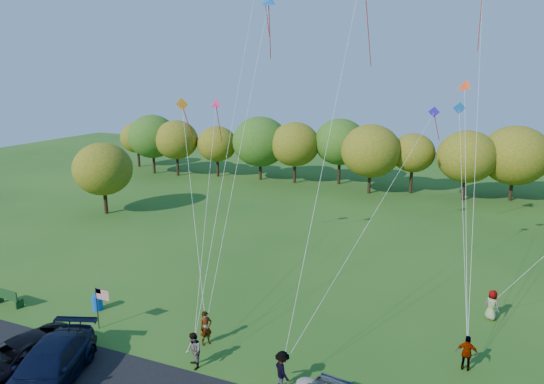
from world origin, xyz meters
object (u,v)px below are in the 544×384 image
at_px(minivan_dark, 18,359).
at_px(flyer_d, 467,353).
at_px(flyer_a, 206,328).
at_px(flyer_b, 194,351).
at_px(park_bench, 7,297).
at_px(flyer_e, 492,305).
at_px(trash_barrel, 97,303).
at_px(minivan_navy, 48,367).
at_px(flyer_c, 282,370).

height_order(minivan_dark, flyer_d, flyer_d).
height_order(flyer_a, flyer_b, flyer_a).
height_order(flyer_b, park_bench, flyer_b).
bearing_deg(flyer_e, flyer_d, 115.38).
bearing_deg(flyer_b, park_bench, -140.72).
bearing_deg(trash_barrel, flyer_d, 5.73).
height_order(flyer_d, trash_barrel, flyer_d).
relative_size(park_bench, trash_barrel, 2.28).
bearing_deg(flyer_a, flyer_e, -22.57).
relative_size(minivan_navy, flyer_e, 3.51).
relative_size(flyer_b, trash_barrel, 1.99).
bearing_deg(park_bench, minivan_navy, -26.12).
bearing_deg(minivan_dark, flyer_e, 46.70).
distance_m(flyer_b, trash_barrel, 8.63).
height_order(flyer_e, park_bench, flyer_e).
xyz_separation_m(minivan_dark, minivan_navy, (1.84, -0.01, 0.07)).
bearing_deg(flyer_d, minivan_dark, 25.07).
bearing_deg(trash_barrel, flyer_b, -18.54).
relative_size(minivan_dark, flyer_a, 3.25).
relative_size(minivan_dark, flyer_c, 3.32).
distance_m(flyer_a, flyer_b, 2.05).
bearing_deg(minivan_dark, flyer_b, 38.75).
relative_size(flyer_a, park_bench, 0.89).
distance_m(minivan_dark, park_bench, 7.91).
bearing_deg(flyer_e, minivan_dark, 72.03).
bearing_deg(trash_barrel, flyer_c, -11.44).
height_order(minivan_dark, minivan_navy, minivan_navy).
bearing_deg(flyer_d, flyer_e, -100.44).
distance_m(flyer_d, park_bench, 25.26).
relative_size(flyer_a, flyer_b, 1.02).
height_order(minivan_navy, flyer_d, minivan_navy).
bearing_deg(flyer_a, flyer_b, -130.43).
bearing_deg(flyer_a, flyer_d, -42.04).
height_order(flyer_b, flyer_e, flyer_b).
bearing_deg(park_bench, minivan_dark, -32.60).
relative_size(flyer_c, flyer_e, 1.02).
distance_m(minivan_navy, flyer_e, 22.65).
bearing_deg(minivan_navy, park_bench, 131.08).
bearing_deg(minivan_navy, trash_barrel, 96.23).
xyz_separation_m(minivan_navy, park_bench, (-8.26, 4.62, -0.34)).
xyz_separation_m(flyer_a, flyer_d, (12.14, 2.75, -0.04)).
bearing_deg(flyer_d, flyer_a, 13.70).
relative_size(minivan_dark, trash_barrel, 6.60).
height_order(minivan_navy, flyer_e, minivan_navy).
distance_m(flyer_e, park_bench, 27.73).
distance_m(flyer_c, flyer_e, 13.19).
distance_m(minivan_navy, flyer_d, 18.68).
distance_m(minivan_dark, flyer_e, 24.12).
relative_size(minivan_navy, park_bench, 3.01).
bearing_deg(park_bench, flyer_d, 11.53).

